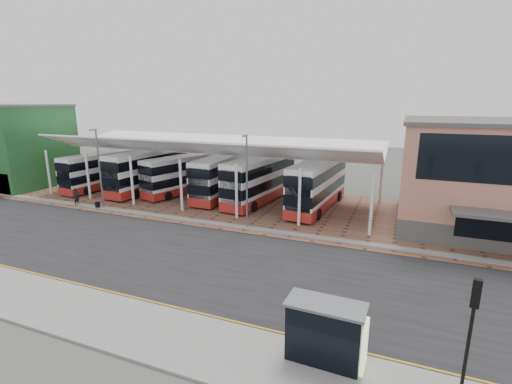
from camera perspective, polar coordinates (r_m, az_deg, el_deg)
ground at (r=27.95m, az=-10.41°, el=-9.03°), size 140.00×140.00×0.00m
road at (r=27.19m, az=-11.54°, el=-9.74°), size 120.00×14.00×0.02m
forecourt at (r=38.18m, az=2.61°, el=-2.41°), size 72.00×16.00×0.06m
sidewalk at (r=21.75m, az=-23.70°, el=-16.98°), size 120.00×4.00×0.14m
north_kerb at (r=32.95m, az=-4.65°, el=-5.08°), size 120.00×0.80×0.14m
yellow_line_near at (r=22.98m, az=-20.05°, el=-14.98°), size 120.00×0.12×0.01m
yellow_line_far at (r=23.17m, az=-19.54°, el=-14.68°), size 120.00×0.12×0.01m
canopy at (r=41.10m, az=-7.50°, el=6.89°), size 37.00×11.63×7.07m
shop_green at (r=55.09m, az=-31.58°, el=6.04°), size 6.40×10.20×10.22m
lamp_west at (r=40.08m, az=-22.98°, el=3.63°), size 0.16×0.90×8.07m
lamp_east at (r=31.04m, az=-1.44°, el=1.99°), size 0.16×0.90×8.07m
bus_0 at (r=49.85m, az=-22.63°, el=3.04°), size 3.31×10.81×4.39m
bus_1 at (r=46.48m, az=-16.25°, el=3.15°), size 3.58×12.06×4.90m
bus_2 at (r=44.38m, az=-11.04°, el=2.63°), size 5.35×10.95×4.41m
bus_3 at (r=41.96m, az=-4.99°, el=2.39°), size 2.93×11.41×4.70m
bus_4 at (r=39.81m, az=0.64°, el=1.91°), size 4.23×12.01×4.84m
bus_5 at (r=37.92m, az=9.46°, el=1.10°), size 3.64×11.94×4.85m
pedestrian at (r=42.89m, az=-25.89°, el=-0.68°), size 0.46×0.68×1.84m
suitcase at (r=41.06m, az=-23.20°, el=-1.86°), size 0.39×0.28×0.66m
bus_shelter at (r=16.26m, az=11.38°, el=-20.14°), size 3.36×1.61×2.65m
traffic_signal_west at (r=16.18m, az=30.33°, el=-16.35°), size 0.34×0.29×4.56m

